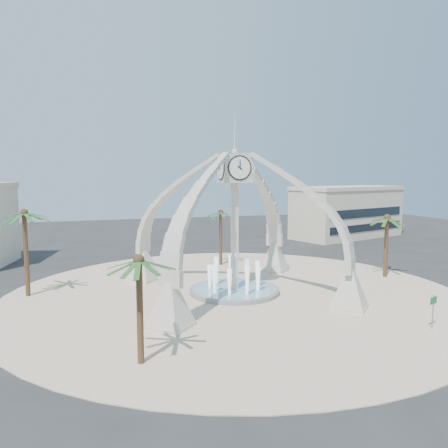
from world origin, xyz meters
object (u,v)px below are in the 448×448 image
object	(u,v)px
palm_east	(387,218)
clock_tower	(235,221)
palm_west	(24,214)
palm_south	(139,262)
fountain	(234,290)
palm_north	(221,213)
street_sign	(433,305)

from	to	relation	value
palm_east	clock_tower	bearing A→B (deg)	-176.32
palm_west	palm_south	size ratio (longest dim) A/B	1.22
clock_tower	palm_south	size ratio (longest dim) A/B	2.72
fountain	palm_north	xyz separation A→B (m)	(2.52, 12.08, 5.85)
fountain	street_sign	distance (m)	16.16
palm_east	palm_south	size ratio (longest dim) A/B	1.06
fountain	palm_west	bearing A→B (deg)	165.41
palm_east	palm_north	size ratio (longest dim) A/B	1.00
fountain	street_sign	xyz separation A→B (m)	(9.80, -12.76, 1.43)
clock_tower	palm_south	xyz separation A→B (m)	(-9.75, -12.22, -0.72)
clock_tower	palm_east	world-z (taller)	clock_tower
clock_tower	fountain	xyz separation A→B (m)	(0.00, 0.00, -6.20)
palm_north	palm_south	size ratio (longest dim) A/B	1.06
palm_west	palm_east	bearing A→B (deg)	-5.75
fountain	palm_north	bearing A→B (deg)	78.23
palm_south	fountain	bearing A→B (deg)	51.41
fountain	palm_south	size ratio (longest dim) A/B	1.21
clock_tower	palm_north	world-z (taller)	clock_tower
palm_south	street_sign	xyz separation A→B (m)	(19.56, -0.54, -4.06)
palm_east	palm_north	xyz separation A→B (m)	(-14.27, 11.00, 0.06)
palm_west	palm_north	bearing A→B (deg)	20.86
clock_tower	palm_east	distance (m)	16.83
palm_west	street_sign	xyz separation A→B (m)	(27.14, -17.28, -5.43)
palm_south	street_sign	bearing A→B (deg)	-1.59
palm_east	palm_south	xyz separation A→B (m)	(-26.54, -13.30, -0.30)
fountain	palm_south	bearing A→B (deg)	-128.59
clock_tower	palm_north	xyz separation A→B (m)	(2.52, 12.08, -0.36)
palm_west	fountain	bearing A→B (deg)	-14.59
palm_south	palm_north	bearing A→B (deg)	63.22
palm_south	palm_east	bearing A→B (deg)	26.62
fountain	palm_south	xyz separation A→B (m)	(-9.75, -12.22, 5.49)
clock_tower	fountain	size ratio (longest dim) A/B	2.24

